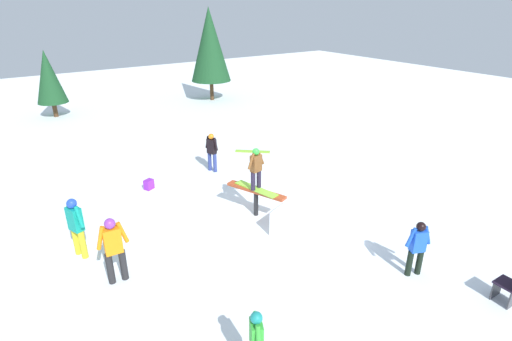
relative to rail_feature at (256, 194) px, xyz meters
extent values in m
plane|color=white|center=(0.00, 0.00, -0.70)|extent=(60.00, 60.00, 0.00)
cylinder|color=black|center=(0.00, 0.00, -0.32)|extent=(0.14, 0.14, 0.77)
cube|color=#A53F1E|center=(0.00, 0.00, 0.11)|extent=(1.91, 0.96, 0.08)
cube|color=white|center=(-1.74, -0.67, -0.35)|extent=(2.22, 2.05, 0.71)
cube|color=#8AD137|center=(0.00, 0.00, 0.16)|extent=(1.52, 0.62, 0.03)
cylinder|color=#251E35|center=(0.03, -0.12, 0.46)|extent=(0.13, 0.13, 0.55)
cylinder|color=#251E35|center=(-0.03, 0.12, 0.46)|extent=(0.13, 0.13, 0.55)
cube|color=brown|center=(0.00, 0.00, 0.98)|extent=(0.26, 0.36, 0.49)
cylinder|color=brown|center=(0.05, -0.19, 1.09)|extent=(0.14, 0.28, 0.45)
cylinder|color=brown|center=(-0.05, 0.19, 1.09)|extent=(0.14, 0.28, 0.45)
sphere|color=green|center=(0.00, 0.00, 1.33)|extent=(0.20, 0.20, 0.20)
cylinder|color=black|center=(-4.44, -1.60, -0.37)|extent=(0.14, 0.14, 0.65)
cylinder|color=black|center=(-4.35, -1.36, -0.37)|extent=(0.14, 0.14, 0.65)
cube|color=blue|center=(-4.40, -1.48, 0.22)|extent=(0.31, 0.38, 0.53)
cylinder|color=blue|center=(-4.47, -1.67, 0.34)|extent=(0.16, 0.24, 0.48)
cylinder|color=blue|center=(-4.32, -1.29, 0.34)|extent=(0.16, 0.24, 0.48)
sphere|color=black|center=(-4.40, -1.48, 0.59)|extent=(0.21, 0.21, 0.21)
cylinder|color=#252426|center=(-0.76, 4.18, -0.31)|extent=(0.16, 0.16, 0.78)
cylinder|color=#252426|center=(-0.73, 4.47, -0.31)|extent=(0.16, 0.16, 0.78)
cube|color=orange|center=(-0.75, 4.32, 0.38)|extent=(0.26, 0.39, 0.62)
cylinder|color=orange|center=(-0.77, 4.09, 0.52)|extent=(0.11, 0.24, 0.55)
cylinder|color=orange|center=(-0.73, 4.56, 0.52)|extent=(0.11, 0.24, 0.55)
sphere|color=purple|center=(-0.75, 4.32, 0.81)|extent=(0.24, 0.24, 0.24)
cylinder|color=navy|center=(3.81, -0.48, -0.35)|extent=(0.14, 0.14, 0.71)
cylinder|color=navy|center=(3.57, -0.56, -0.35)|extent=(0.14, 0.14, 0.71)
cube|color=black|center=(3.69, -0.52, 0.28)|extent=(0.38, 0.30, 0.55)
cylinder|color=black|center=(3.88, -0.45, 0.41)|extent=(0.20, 0.14, 0.48)
cylinder|color=black|center=(3.49, -0.59, 0.41)|extent=(0.20, 0.14, 0.48)
sphere|color=orange|center=(3.69, -0.52, 0.66)|extent=(0.21, 0.21, 0.21)
cube|color=green|center=(-4.61, 3.12, 0.22)|extent=(0.37, 0.31, 0.52)
cylinder|color=green|center=(-4.43, 3.03, 0.33)|extent=(0.21, 0.16, 0.47)
cylinder|color=green|center=(-4.79, 3.20, 0.33)|extent=(0.21, 0.16, 0.47)
sphere|color=teal|center=(-4.61, 3.12, 0.58)|extent=(0.20, 0.20, 0.20)
cylinder|color=gold|center=(0.63, 4.76, -0.32)|extent=(0.16, 0.16, 0.75)
cylinder|color=gold|center=(0.90, 4.85, -0.32)|extent=(0.16, 0.16, 0.75)
cube|color=#109B88|center=(0.76, 4.81, 0.36)|extent=(0.43, 0.34, 0.61)
cylinder|color=#109B88|center=(0.54, 4.73, 0.49)|extent=(0.26, 0.17, 0.54)
cylinder|color=#109B88|center=(0.98, 4.88, 0.49)|extent=(0.26, 0.17, 0.54)
sphere|color=blue|center=(0.76, 4.81, 0.78)|extent=(0.24, 0.24, 0.24)
cube|color=#93D934|center=(4.54, -2.90, -0.69)|extent=(1.16, 1.31, 0.02)
cube|color=#3F3F44|center=(-5.89, -2.30, -0.48)|extent=(0.04, 0.40, 0.44)
cube|color=black|center=(-6.07, -2.30, -0.24)|extent=(0.45, 0.45, 0.04)
cube|color=purple|center=(3.51, 2.02, -0.53)|extent=(0.33, 0.37, 0.34)
cylinder|color=#4C331E|center=(13.92, -6.02, -0.09)|extent=(0.24, 0.24, 1.23)
cone|color=#194723|center=(13.92, -6.02, 2.71)|extent=(2.46, 2.46, 4.36)
cylinder|color=#4C331E|center=(15.22, 3.01, -0.31)|extent=(0.24, 0.24, 0.79)
cone|color=#194723|center=(15.22, 3.01, 1.48)|extent=(1.57, 1.57, 2.78)
camera|label=1|loc=(-8.68, 5.89, 5.27)|focal=28.00mm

